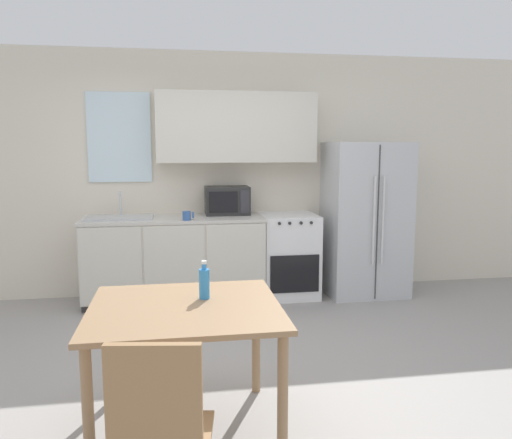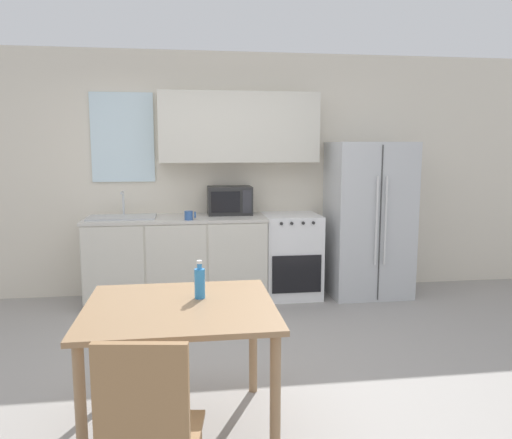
% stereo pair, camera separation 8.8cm
% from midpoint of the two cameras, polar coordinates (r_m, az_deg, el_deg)
% --- Properties ---
extents(ground_plane, '(12.00, 12.00, 0.00)m').
position_cam_midpoint_polar(ground_plane, '(3.99, -3.82, -16.28)').
color(ground_plane, gray).
extents(wall_back, '(12.00, 0.38, 2.70)m').
position_cam_midpoint_polar(wall_back, '(5.65, -4.91, 6.08)').
color(wall_back, beige).
rests_on(wall_back, ground_plane).
extents(kitchen_counter, '(1.91, 0.66, 0.92)m').
position_cam_midpoint_polar(kitchen_counter, '(5.45, -8.54, -4.46)').
color(kitchen_counter, '#333333').
rests_on(kitchen_counter, ground_plane).
extents(oven_range, '(0.61, 0.63, 0.92)m').
position_cam_midpoint_polar(oven_range, '(5.60, 4.46, -4.11)').
color(oven_range, white).
rests_on(oven_range, ground_plane).
extents(refrigerator, '(0.87, 0.73, 1.71)m').
position_cam_midpoint_polar(refrigerator, '(5.74, 13.14, 0.03)').
color(refrigerator, silver).
rests_on(refrigerator, ground_plane).
extents(kitchen_sink, '(0.69, 0.40, 0.27)m').
position_cam_midpoint_polar(kitchen_sink, '(5.42, -14.60, 0.34)').
color(kitchen_sink, '#B7BABC').
rests_on(kitchen_sink, kitchen_counter).
extents(microwave, '(0.48, 0.32, 0.31)m').
position_cam_midpoint_polar(microwave, '(5.51, -2.56, 2.19)').
color(microwave, '#282828').
rests_on(microwave, kitchen_counter).
extents(coffee_mug, '(0.12, 0.08, 0.09)m').
position_cam_midpoint_polar(coffee_mug, '(5.14, -7.13, 0.47)').
color(coffee_mug, '#335999').
rests_on(coffee_mug, kitchen_counter).
extents(dining_table, '(1.07, 0.97, 0.77)m').
position_cam_midpoint_polar(dining_table, '(2.93, -7.79, -11.59)').
color(dining_table, '#997551').
rests_on(dining_table, ground_plane).
extents(dining_chair_near, '(0.45, 0.45, 0.93)m').
position_cam_midpoint_polar(dining_chair_near, '(2.21, -11.10, -22.36)').
color(dining_chair_near, '#997047').
rests_on(dining_chair_near, ground_plane).
extents(drink_bottle, '(0.06, 0.06, 0.23)m').
position_cam_midpoint_polar(drink_bottle, '(2.99, -5.61, -7.17)').
color(drink_bottle, '#338CD8').
rests_on(drink_bottle, dining_table).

